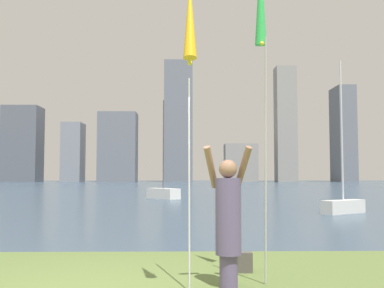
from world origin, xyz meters
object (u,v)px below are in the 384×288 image
Objects in this scene: bag at (242,262)px; sailboat_4 at (343,204)px; person at (228,217)px; kite_flag_left at (190,26)px; sailboat_0 at (163,192)px; kite_flag_right at (261,1)px.

sailboat_4 is at bearing 63.69° from bag.
kite_flag_left reaches higher than person.
person is 0.47× the size of kite_flag_left.
bag is 11.54m from sailboat_4.
sailboat_0 is at bearing 93.29° from kite_flag_left.
sailboat_4 is (5.91, 11.78, -2.88)m from kite_flag_left.
sailboat_0 is (-1.81, 22.18, -0.51)m from person.
sailboat_4 is (5.12, 10.35, 0.20)m from bag.
person is at bearing 46.54° from kite_flag_left.
kite_flag_right is at bearing 27.73° from person.
kite_flag_left reaches higher than bag.
kite_flag_right is 0.82× the size of sailboat_4.
person is 12.49m from sailboat_4.
sailboat_0 reaches higher than kite_flag_left.
sailboat_0 is (-2.31, 21.89, -3.48)m from kite_flag_right.
kite_flag_left is 0.67× the size of sailboat_4.
kite_flag_left is at bearing -140.71° from kite_flag_right.
sailboat_0 is at bearing 96.03° from kite_flag_right.
sailboat_4 reaches higher than kite_flag_left.
kite_flag_right reaches higher than bag.
bag is 0.05× the size of sailboat_4.
person is 0.31× the size of sailboat_4.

